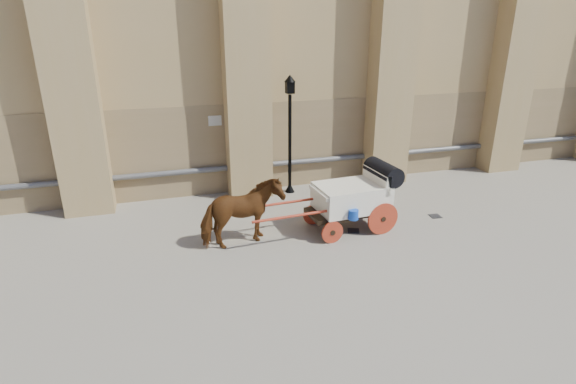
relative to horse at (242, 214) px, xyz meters
name	(u,v)px	position (x,y,z in m)	size (l,w,h in m)	color
ground	(314,235)	(1.96, -0.01, -0.88)	(90.00, 90.00, 0.00)	gray
horse	(242,214)	(0.00, 0.00, 0.00)	(0.95, 2.09, 1.77)	brown
carriage	(356,195)	(3.23, 0.13, 0.11)	(4.29, 1.59, 1.85)	black
street_lamp	(290,132)	(2.31, 3.42, 1.22)	(0.37, 0.37, 3.93)	black
drain_grate_near	(353,231)	(3.12, -0.06, -0.88)	(0.32, 0.32, 0.01)	black
drain_grate_far	(435,216)	(5.90, 0.16, -0.88)	(0.32, 0.32, 0.01)	black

